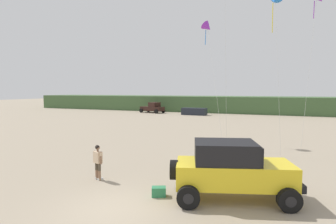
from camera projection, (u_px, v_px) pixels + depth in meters
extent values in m
plane|color=gray|center=(113.00, 209.00, 9.80)|extent=(220.00, 220.00, 0.00)
cube|color=#426038|center=(236.00, 104.00, 53.62)|extent=(90.00, 9.44, 3.03)
cube|color=yellow|center=(234.00, 174.00, 10.66)|extent=(4.75, 3.11, 0.90)
cube|color=yellow|center=(278.00, 165.00, 10.50)|extent=(1.57, 1.95, 0.12)
cube|color=black|center=(225.00, 152.00, 10.62)|extent=(2.73, 2.38, 0.80)
cube|color=black|center=(257.00, 153.00, 10.53)|extent=(0.61, 1.62, 0.72)
cube|color=black|center=(294.00, 182.00, 10.50)|extent=(0.75, 1.78, 0.28)
cylinder|color=black|center=(174.00, 170.00, 10.83)|extent=(0.52, 0.83, 0.77)
cylinder|color=black|center=(272.00, 181.00, 11.59)|extent=(0.89, 0.54, 0.84)
cylinder|color=black|center=(272.00, 181.00, 11.59)|extent=(0.46, 0.42, 0.38)
cylinder|color=black|center=(289.00, 200.00, 9.54)|extent=(0.89, 0.54, 0.84)
cylinder|color=black|center=(289.00, 200.00, 9.54)|extent=(0.46, 0.42, 0.38)
cylinder|color=black|center=(188.00, 179.00, 11.86)|extent=(0.89, 0.54, 0.84)
cylinder|color=black|center=(188.00, 179.00, 11.86)|extent=(0.46, 0.42, 0.38)
cylinder|color=black|center=(188.00, 197.00, 9.81)|extent=(0.89, 0.54, 0.84)
cylinder|color=black|center=(188.00, 197.00, 9.81)|extent=(0.46, 0.42, 0.38)
cylinder|color=#8C664C|center=(97.00, 174.00, 13.10)|extent=(0.14, 0.14, 0.49)
cylinder|color=#4C4233|center=(97.00, 166.00, 13.07)|extent=(0.15, 0.15, 0.36)
cube|color=silver|center=(98.00, 178.00, 13.15)|extent=(0.19, 0.28, 0.10)
cylinder|color=#8C664C|center=(99.00, 175.00, 12.95)|extent=(0.14, 0.14, 0.49)
cylinder|color=#4C4233|center=(99.00, 167.00, 12.92)|extent=(0.15, 0.15, 0.36)
cube|color=silver|center=(100.00, 179.00, 13.00)|extent=(0.19, 0.28, 0.10)
cube|color=beige|center=(98.00, 157.00, 12.96)|extent=(0.47, 0.38, 0.54)
cylinder|color=#8C664C|center=(95.00, 156.00, 13.13)|extent=(0.09, 0.09, 0.56)
cylinder|color=beige|center=(95.00, 153.00, 13.12)|extent=(0.11, 0.11, 0.16)
cylinder|color=#8C664C|center=(101.00, 158.00, 12.79)|extent=(0.09, 0.09, 0.56)
cylinder|color=beige|center=(101.00, 154.00, 12.78)|extent=(0.11, 0.11, 0.16)
cylinder|color=#8C664C|center=(98.00, 151.00, 12.94)|extent=(0.10, 0.10, 0.08)
sphere|color=#8C664C|center=(98.00, 148.00, 12.93)|extent=(0.21, 0.21, 0.21)
sphere|color=black|center=(97.00, 147.00, 12.91)|extent=(0.21, 0.21, 0.21)
cube|color=#2D7F51|center=(159.00, 192.00, 10.99)|extent=(0.66, 0.56, 0.38)
cube|color=black|center=(152.00, 109.00, 52.00)|extent=(4.93, 3.01, 0.76)
cube|color=black|center=(154.00, 105.00, 51.61)|extent=(2.01, 2.15, 0.84)
cylinder|color=black|center=(163.00, 111.00, 51.75)|extent=(0.80, 0.45, 0.76)
cylinder|color=black|center=(156.00, 111.00, 50.09)|extent=(0.80, 0.45, 0.76)
cylinder|color=black|center=(148.00, 110.00, 53.98)|extent=(0.80, 0.45, 0.76)
cylinder|color=black|center=(141.00, 111.00, 52.32)|extent=(0.80, 0.45, 0.76)
cube|color=#1E232D|center=(194.00, 111.00, 47.29)|extent=(4.26, 1.84, 1.20)
cylinder|color=silver|center=(225.00, 46.00, 19.00)|extent=(0.76, 1.90, 14.49)
cylinder|color=purple|center=(314.00, 10.00, 19.51)|extent=(0.05, 0.23, 1.18)
cylinder|color=silver|center=(309.00, 73.00, 18.99)|extent=(0.81, 2.13, 10.81)
cylinder|color=yellow|center=(273.00, 18.00, 19.34)|extent=(0.05, 0.21, 2.03)
cylinder|color=silver|center=(278.00, 74.00, 18.37)|extent=(0.68, 2.39, 10.51)
cone|color=purple|center=(207.00, 27.00, 22.59)|extent=(1.09, 1.03, 1.20)
cylinder|color=blue|center=(206.00, 37.00, 22.71)|extent=(0.05, 0.18, 1.22)
cylinder|color=silver|center=(215.00, 84.00, 20.06)|extent=(2.56, 5.26, 9.35)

